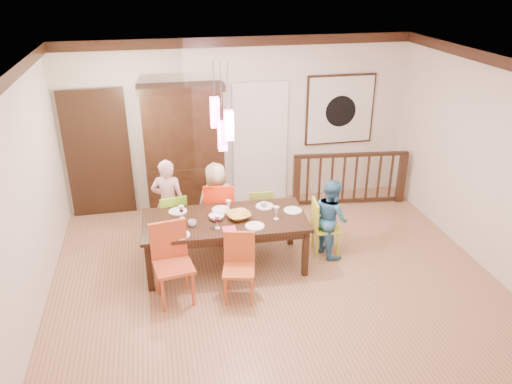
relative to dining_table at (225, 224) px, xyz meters
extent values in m
plane|color=#936647|center=(0.60, -0.37, -0.67)|extent=(6.00, 6.00, 0.00)
plane|color=white|center=(0.60, -0.37, 2.23)|extent=(6.00, 6.00, 0.00)
plane|color=beige|center=(0.60, 2.13, 0.78)|extent=(6.00, 0.00, 6.00)
plane|color=beige|center=(-2.40, -0.37, 0.78)|extent=(0.00, 5.00, 5.00)
plane|color=beige|center=(3.60, -0.37, 0.78)|extent=(0.00, 5.00, 5.00)
cube|color=black|center=(-1.80, 2.08, 0.38)|extent=(1.04, 0.07, 2.24)
cube|color=silver|center=(0.95, 2.09, 0.38)|extent=(0.97, 0.05, 2.22)
cube|color=black|center=(2.40, 2.10, 0.93)|extent=(1.25, 0.04, 1.25)
cube|color=silver|center=(2.40, 2.07, 0.93)|extent=(1.18, 0.02, 1.18)
cylinder|color=black|center=(2.40, 2.06, 0.91)|extent=(0.56, 0.01, 0.56)
cube|color=#FA4B88|center=(-0.08, 0.05, 1.58)|extent=(0.11, 0.11, 0.38)
cylinder|color=black|center=(-0.08, 0.05, 2.00)|extent=(0.01, 0.01, 0.46)
cube|color=#FA4B88|center=(0.08, -0.05, 1.43)|extent=(0.11, 0.11, 0.38)
cylinder|color=black|center=(0.08, -0.05, 1.92)|extent=(0.01, 0.01, 0.61)
cube|color=#FA4B88|center=(0.00, 0.00, 1.28)|extent=(0.11, 0.11, 0.38)
cylinder|color=black|center=(0.00, 0.00, 1.85)|extent=(0.01, 0.01, 0.76)
cube|color=black|center=(0.00, 0.00, 0.05)|extent=(2.29, 1.10, 0.05)
cube|color=black|center=(-1.05, 0.43, -0.32)|extent=(0.08, 0.08, 0.70)
cube|color=black|center=(1.05, 0.43, -0.32)|extent=(0.08, 0.08, 0.70)
cube|color=black|center=(-1.05, -0.43, -0.32)|extent=(0.08, 0.08, 0.70)
cube|color=black|center=(1.05, -0.43, -0.32)|extent=(0.08, 0.08, 0.70)
cube|color=black|center=(0.00, 0.45, -0.02)|extent=(2.06, 0.11, 0.10)
cube|color=black|center=(0.00, -0.45, -0.02)|extent=(2.06, 0.11, 0.10)
cube|color=#7AC323|center=(-0.70, 0.73, -0.25)|extent=(0.46, 0.46, 0.04)
cube|color=#7AC323|center=(-0.70, 0.73, -0.01)|extent=(0.40, 0.11, 0.43)
cylinder|color=#7AC323|center=(-0.86, 0.57, -0.46)|extent=(0.03, 0.03, 0.42)
cylinder|color=#7AC323|center=(-0.54, 0.57, -0.46)|extent=(0.03, 0.03, 0.42)
cylinder|color=#7AC323|center=(-0.86, 0.89, -0.46)|extent=(0.03, 0.03, 0.42)
cylinder|color=#7AC323|center=(-0.54, 0.89, -0.46)|extent=(0.03, 0.03, 0.42)
cube|color=red|center=(0.03, 0.74, -0.19)|extent=(0.54, 0.54, 0.04)
cube|color=red|center=(0.03, 0.74, 0.08)|extent=(0.45, 0.13, 0.50)
cylinder|color=red|center=(-0.15, 0.56, -0.43)|extent=(0.04, 0.04, 0.48)
cylinder|color=red|center=(0.22, 0.56, -0.43)|extent=(0.04, 0.04, 0.48)
cylinder|color=red|center=(-0.15, 0.93, -0.43)|extent=(0.04, 0.04, 0.48)
cylinder|color=red|center=(0.22, 0.93, -0.43)|extent=(0.04, 0.04, 0.48)
cube|color=#83A431|center=(0.66, 0.77, -0.27)|extent=(0.41, 0.41, 0.04)
cube|color=#83A431|center=(0.66, 0.77, -0.05)|extent=(0.37, 0.07, 0.41)
cylinder|color=#83A431|center=(0.51, 0.62, -0.48)|extent=(0.03, 0.03, 0.39)
cylinder|color=#83A431|center=(0.81, 0.62, -0.48)|extent=(0.03, 0.03, 0.39)
cylinder|color=#83A431|center=(0.51, 0.92, -0.48)|extent=(0.03, 0.03, 0.39)
cylinder|color=#83A431|center=(0.81, 0.92, -0.48)|extent=(0.03, 0.03, 0.39)
cube|color=#BD4B26|center=(-0.76, -0.68, -0.17)|extent=(0.54, 0.54, 0.04)
cube|color=#BD4B26|center=(-0.76, -0.68, 0.11)|extent=(0.47, 0.12, 0.51)
cylinder|color=#BD4B26|center=(-0.95, -0.87, -0.43)|extent=(0.04, 0.04, 0.49)
cylinder|color=#BD4B26|center=(-0.57, -0.87, -0.43)|extent=(0.04, 0.04, 0.49)
cylinder|color=#BD4B26|center=(-0.95, -0.49, -0.43)|extent=(0.04, 0.04, 0.49)
cylinder|color=#BD4B26|center=(-0.57, -0.49, -0.43)|extent=(0.04, 0.04, 0.49)
cube|color=#BA5324|center=(0.05, -0.81, -0.24)|extent=(0.48, 0.48, 0.04)
cube|color=#BA5324|center=(0.05, -0.81, -0.01)|extent=(0.40, 0.13, 0.44)
cylinder|color=#BA5324|center=(-0.11, -0.97, -0.46)|extent=(0.03, 0.03, 0.42)
cylinder|color=#BA5324|center=(0.21, -0.97, -0.46)|extent=(0.03, 0.03, 0.42)
cylinder|color=#BA5324|center=(-0.11, -0.65, -0.46)|extent=(0.03, 0.03, 0.42)
cylinder|color=#BA5324|center=(0.21, -0.65, -0.46)|extent=(0.03, 0.03, 0.42)
cube|color=gold|center=(1.50, 0.05, -0.26)|extent=(0.43, 0.43, 0.04)
cube|color=gold|center=(1.50, 0.05, -0.03)|extent=(0.08, 0.39, 0.42)
cylinder|color=gold|center=(1.35, -0.10, -0.47)|extent=(0.03, 0.03, 0.40)
cylinder|color=gold|center=(1.66, -0.10, -0.47)|extent=(0.03, 0.03, 0.40)
cylinder|color=gold|center=(1.35, 0.21, -0.47)|extent=(0.03, 0.03, 0.40)
cylinder|color=gold|center=(1.66, 0.21, -0.47)|extent=(0.03, 0.03, 0.40)
cube|color=black|center=(-0.39, 1.91, -0.25)|extent=(1.30, 0.44, 0.84)
cube|color=black|center=(-0.39, 1.93, 0.82)|extent=(1.30, 0.40, 1.30)
cube|color=black|center=(-0.39, 2.12, 0.82)|extent=(1.12, 0.02, 1.12)
cube|color=black|center=(-0.39, 1.93, 1.49)|extent=(1.40, 0.44, 0.10)
cube|color=black|center=(1.51, 1.58, -0.21)|extent=(0.13, 0.13, 0.92)
cube|color=black|center=(3.42, 1.58, -0.21)|extent=(0.13, 0.13, 0.92)
cube|color=black|center=(2.47, 1.58, 0.26)|extent=(2.03, 0.30, 0.06)
cube|color=black|center=(2.47, 1.58, -0.62)|extent=(1.91, 0.27, 0.05)
imported|color=#FFC2C2|center=(-0.74, 0.85, 0.01)|extent=(0.56, 0.44, 1.36)
imported|color=#C2BF92|center=(-0.01, 0.82, -0.05)|extent=(0.68, 0.52, 1.25)
imported|color=teal|center=(1.57, 0.03, -0.09)|extent=(0.54, 0.64, 1.17)
imported|color=gold|center=(0.19, -0.02, 0.12)|extent=(0.39, 0.39, 0.08)
imported|color=white|center=(-0.11, 0.01, 0.11)|extent=(0.28, 0.28, 0.07)
imported|color=silver|center=(-0.46, -0.12, 0.12)|extent=(0.13, 0.13, 0.09)
imported|color=silver|center=(0.60, 0.21, 0.12)|extent=(0.10, 0.10, 0.09)
cylinder|color=white|center=(-0.62, 0.35, 0.09)|extent=(0.26, 0.26, 0.01)
cylinder|color=white|center=(-0.01, 0.28, 0.09)|extent=(0.26, 0.26, 0.01)
cylinder|color=white|center=(0.62, 0.26, 0.09)|extent=(0.26, 0.26, 0.01)
cylinder|color=white|center=(-0.64, -0.34, 0.09)|extent=(0.26, 0.26, 0.01)
cylinder|color=white|center=(0.36, -0.30, 0.09)|extent=(0.26, 0.26, 0.01)
cylinder|color=white|center=(0.99, 0.04, 0.09)|extent=(0.26, 0.26, 0.01)
cube|color=#D83359|center=(0.01, -0.31, 0.09)|extent=(0.18, 0.14, 0.01)
camera|label=1|loc=(-0.82, -6.06, 3.29)|focal=35.00mm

